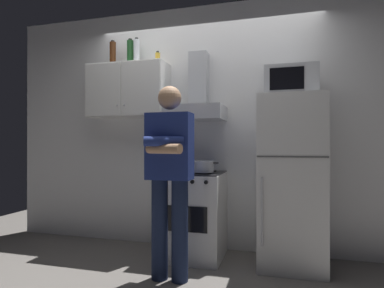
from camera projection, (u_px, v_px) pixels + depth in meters
ground_plane at (192, 266)px, 2.99m from camera, size 7.00×7.00×0.00m
back_wall_tiled at (206, 126)px, 3.57m from camera, size 4.80×0.10×2.70m
upper_cabinet at (128, 91)px, 3.58m from camera, size 0.90×0.37×0.60m
stove_oven at (194, 214)px, 3.24m from camera, size 0.60×0.62×0.87m
range_hood at (197, 102)px, 3.37m from camera, size 0.60×0.44×0.75m
refrigerator at (291, 181)px, 2.99m from camera, size 0.60×0.62×1.60m
microwave at (291, 82)px, 3.01m from camera, size 0.48×0.37×0.28m
person_standing at (169, 173)px, 2.67m from camera, size 0.38×0.33×1.64m
cooking_pot at (203, 167)px, 3.09m from camera, size 0.30×0.20×0.11m
bottle_wine_green at (130, 53)px, 3.62m from camera, size 0.07×0.07×0.31m
bottle_spice_jar at (158, 57)px, 3.48m from camera, size 0.05×0.05×0.12m
bottle_rum_dark at (113, 54)px, 3.66m from camera, size 0.07×0.07×0.30m
bottle_vodka_clear at (137, 52)px, 3.57m from camera, size 0.07×0.07×0.30m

